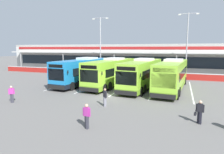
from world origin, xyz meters
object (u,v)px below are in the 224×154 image
Objects in this scene: lamp_post_centre at (187,41)px; lamp_post_west at (100,42)px; pedestrian_child at (87,115)px; coach_bus_right_centre at (172,76)px; coach_bus_left_centre at (112,72)px; pedestrian_with_handbag at (200,111)px; pedestrian_in_dark_coat at (105,97)px; pedestrian_near_bin at (12,94)px; coach_bus_centre at (142,74)px; coach_bus_leftmost at (84,71)px.

lamp_post_west is at bearing -178.85° from lamp_post_centre.
pedestrian_child is at bearing -69.06° from lamp_post_west.
lamp_post_centre reaches higher than coach_bus_right_centre.
coach_bus_right_centre is at bearing -3.03° from coach_bus_left_centre.
pedestrian_with_handbag is 1.00× the size of pedestrian_in_dark_coat.
lamp_post_west is (-14.12, 10.93, 4.50)m from coach_bus_right_centre.
pedestrian_in_dark_coat and pedestrian_near_bin have the same top height.
coach_bus_centre is 7.61× the size of pedestrian_child.
coach_bus_leftmost is 18.37m from lamp_post_centre.
pedestrian_in_dark_coat is 22.35m from lamp_post_centre.
coach_bus_left_centre is (4.18, 0.19, 0.00)m from coach_bus_leftmost.
coach_bus_right_centre is 7.61× the size of pedestrian_in_dark_coat.
lamp_post_centre is at bearing 1.15° from lamp_post_west.
coach_bus_leftmost is 4.18m from coach_bus_left_centre.
coach_bus_centre reaches higher than pedestrian_with_handbag.
coach_bus_right_centre is 7.61× the size of pedestrian_with_handbag.
lamp_post_centre reaches higher than pedestrian_with_handbag.
coach_bus_left_centre is 15.29m from lamp_post_centre.
pedestrian_child is 0.15× the size of lamp_post_west.
coach_bus_left_centre is 7.61× the size of pedestrian_near_bin.
lamp_post_west is (-10.38, 10.73, 4.50)m from coach_bus_centre.
pedestrian_near_bin is at bearing 162.05° from pedestrian_child.
pedestrian_in_dark_coat is at bearing 97.92° from pedestrian_child.
coach_bus_centre is 1.00× the size of coach_bus_right_centre.
coach_bus_left_centre is at bearing 177.06° from coach_bus_centre.
coach_bus_centre is 14.42m from pedestrian_child.
coach_bus_left_centre is 7.61× the size of pedestrian_with_handbag.
pedestrian_with_handbag is at bearing -47.37° from coach_bus_left_centre.
coach_bus_leftmost is 1.12× the size of lamp_post_west.
pedestrian_with_handbag is (14.56, -11.09, -0.93)m from coach_bus_leftmost.
pedestrian_with_handbag is at bearing -52.94° from lamp_post_west.
coach_bus_left_centre is at bearing 2.63° from coach_bus_leftmost.
coach_bus_leftmost reaches higher than pedestrian_in_dark_coat.
coach_bus_leftmost is at bearing -177.37° from coach_bus_left_centre.
coach_bus_leftmost is 7.61× the size of pedestrian_near_bin.
lamp_post_centre reaches higher than coach_bus_left_centre.
lamp_post_centre is (9.81, 10.83, 4.50)m from coach_bus_left_centre.
coach_bus_left_centre reaches higher than pedestrian_near_bin.
pedestrian_in_dark_coat is (-5.20, -9.28, -0.91)m from coach_bus_right_centre.
pedestrian_with_handbag is 22.77m from lamp_post_centre.
pedestrian_in_dark_coat is (2.85, -9.70, -0.91)m from coach_bus_left_centre.
coach_bus_centre is (8.48, -0.03, 0.00)m from coach_bus_leftmost.
lamp_post_west reaches higher than coach_bus_left_centre.
pedestrian_with_handbag and pedestrian_in_dark_coat have the same top height.
pedestrian_child is (7.71, -14.40, -0.91)m from coach_bus_leftmost.
coach_bus_centre reaches higher than pedestrian_in_dark_coat.
coach_bus_right_centre is at bearing 102.14° from pedestrian_with_handbag.
pedestrian_in_dark_coat is 0.15× the size of lamp_post_centre.
pedestrian_with_handbag is at bearing -77.86° from coach_bus_right_centre.
pedestrian_near_bin is 27.86m from lamp_post_centre.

